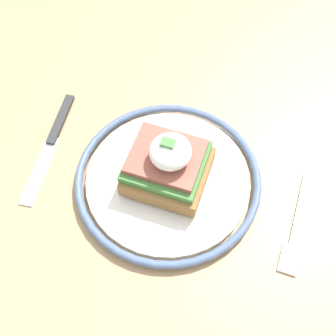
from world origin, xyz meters
TOP-DOWN VIEW (x-y plane):
  - ground_plane at (0.00, 0.00)m, footprint 6.00×6.00m
  - dining_table at (0.00, 0.00)m, footprint 0.90×0.79m
  - plate at (0.02, 0.04)m, footprint 0.24×0.24m
  - sandwich at (0.03, 0.04)m, footprint 0.10×0.09m
  - fork at (-0.14, 0.05)m, footprint 0.02×0.14m
  - knife at (0.20, 0.03)m, footprint 0.04×0.18m

SIDE VIEW (x-z plane):
  - ground_plane at x=0.00m, z-range 0.00..0.00m
  - dining_table at x=0.00m, z-range 0.24..0.96m
  - fork at x=-0.14m, z-range 0.72..0.73m
  - knife at x=0.20m, z-range 0.72..0.73m
  - plate at x=0.02m, z-range 0.72..0.74m
  - sandwich at x=0.03m, z-range 0.73..0.80m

